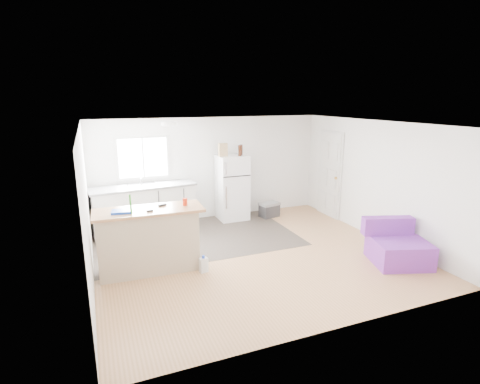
% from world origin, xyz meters
% --- Properties ---
extents(room, '(5.51, 5.01, 2.41)m').
position_xyz_m(room, '(0.00, 0.00, 1.20)').
color(room, '#A97647').
rests_on(room, ground).
extents(vinyl_zone, '(4.05, 2.50, 0.00)m').
position_xyz_m(vinyl_zone, '(-0.73, 1.25, 0.00)').
color(vinyl_zone, '#352C27').
rests_on(vinyl_zone, floor).
extents(window, '(1.18, 0.06, 0.98)m').
position_xyz_m(window, '(-1.55, 2.49, 1.55)').
color(window, white).
rests_on(window, back_wall).
extents(interior_door, '(0.11, 0.92, 2.10)m').
position_xyz_m(interior_door, '(2.72, 1.55, 1.02)').
color(interior_door, white).
rests_on(interior_door, right_wall).
extents(ceiling_fixture, '(0.30, 0.30, 0.07)m').
position_xyz_m(ceiling_fixture, '(-1.20, 1.20, 2.36)').
color(ceiling_fixture, white).
rests_on(ceiling_fixture, ceiling).
extents(kitchen_cabinets, '(2.29, 0.91, 1.29)m').
position_xyz_m(kitchen_cabinets, '(-1.64, 2.15, 0.51)').
color(kitchen_cabinets, white).
rests_on(kitchen_cabinets, floor).
extents(peninsula, '(1.78, 0.74, 1.08)m').
position_xyz_m(peninsula, '(-1.85, 0.05, 0.54)').
color(peninsula, tan).
rests_on(peninsula, floor).
extents(refrigerator, '(0.68, 0.65, 1.53)m').
position_xyz_m(refrigerator, '(0.43, 2.16, 0.76)').
color(refrigerator, white).
rests_on(refrigerator, floor).
extents(cooler, '(0.52, 0.41, 0.36)m').
position_xyz_m(cooler, '(1.32, 1.96, 0.18)').
color(cooler, '#303033').
rests_on(cooler, floor).
extents(purple_seat, '(1.13, 1.12, 0.75)m').
position_xyz_m(purple_seat, '(2.24, -1.23, 0.27)').
color(purple_seat, purple).
rests_on(purple_seat, floor).
extents(cleaner_jug, '(0.15, 0.12, 0.30)m').
position_xyz_m(cleaner_jug, '(-1.04, -0.34, 0.13)').
color(cleaner_jug, silver).
rests_on(cleaner_jug, floor).
extents(mop, '(0.26, 0.39, 1.41)m').
position_xyz_m(mop, '(-2.19, -0.10, 0.23)').
color(mop, green).
rests_on(mop, floor).
extents(red_cup, '(0.09, 0.09, 0.12)m').
position_xyz_m(red_cup, '(-1.22, 0.05, 1.14)').
color(red_cup, red).
rests_on(red_cup, peninsula).
extents(blue_tray, '(0.33, 0.27, 0.04)m').
position_xyz_m(blue_tray, '(-2.25, 0.02, 1.09)').
color(blue_tray, '#143EBD').
rests_on(blue_tray, peninsula).
extents(tool_a, '(0.15, 0.10, 0.03)m').
position_xyz_m(tool_a, '(-1.58, 0.17, 1.09)').
color(tool_a, black).
rests_on(tool_a, peninsula).
extents(tool_b, '(0.10, 0.05, 0.03)m').
position_xyz_m(tool_b, '(-1.83, -0.09, 1.09)').
color(tool_b, black).
rests_on(tool_b, peninsula).
extents(cardboard_box, '(0.20, 0.10, 0.30)m').
position_xyz_m(cardboard_box, '(0.20, 2.14, 1.68)').
color(cardboard_box, tan).
rests_on(cardboard_box, refrigerator).
extents(bottle_left, '(0.09, 0.09, 0.25)m').
position_xyz_m(bottle_left, '(0.57, 2.05, 1.65)').
color(bottle_left, '#341509').
rests_on(bottle_left, refrigerator).
extents(bottle_right, '(0.08, 0.08, 0.25)m').
position_xyz_m(bottle_right, '(0.64, 2.14, 1.65)').
color(bottle_right, '#341509').
rests_on(bottle_right, refrigerator).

